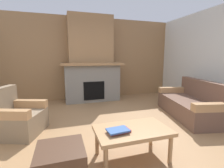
% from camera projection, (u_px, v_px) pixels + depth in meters
% --- Properties ---
extents(ground, '(9.00, 9.00, 0.00)m').
position_uv_depth(ground, '(119.00, 135.00, 2.89)').
color(ground, '#9E754C').
extents(wall_back_wood_panel, '(6.00, 0.12, 2.70)m').
position_uv_depth(wall_back_wood_panel, '(89.00, 59.00, 5.49)').
color(wall_back_wood_panel, '#997047').
rests_on(wall_back_wood_panel, ground).
extents(fireplace, '(1.90, 0.82, 2.70)m').
position_uv_depth(fireplace, '(91.00, 65.00, 5.17)').
color(fireplace, gray).
rests_on(fireplace, ground).
extents(couch, '(1.22, 1.94, 0.85)m').
position_uv_depth(couch, '(192.00, 104.00, 3.81)').
color(couch, brown).
rests_on(couch, ground).
extents(armchair, '(0.97, 0.97, 0.85)m').
position_uv_depth(armchair, '(16.00, 118.00, 2.92)').
color(armchair, '#847056').
rests_on(armchair, ground).
extents(coffee_table, '(1.00, 0.60, 0.43)m').
position_uv_depth(coffee_table, '(132.00, 132.00, 2.17)').
color(coffee_table, tan).
rests_on(coffee_table, ground).
extents(ottoman, '(0.52, 0.52, 0.40)m').
position_uv_depth(ottoman, '(61.00, 164.00, 1.79)').
color(ottoman, '#4C3323').
rests_on(ottoman, ground).
extents(book_stack_near_edge, '(0.32, 0.21, 0.05)m').
position_uv_depth(book_stack_near_edge, '(119.00, 130.00, 2.05)').
color(book_stack_near_edge, '#B23833').
rests_on(book_stack_near_edge, coffee_table).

